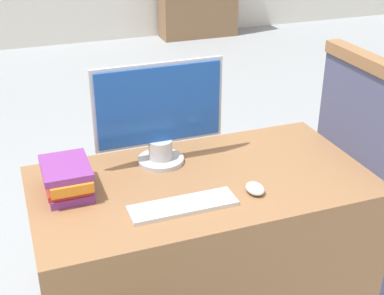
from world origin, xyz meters
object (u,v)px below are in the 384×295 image
(keyboard, at_px, (183,206))
(book_stack, at_px, (67,178))
(mouse, at_px, (255,188))
(monitor, at_px, (159,114))

(keyboard, relative_size, book_stack, 1.53)
(mouse, relative_size, book_stack, 0.36)
(mouse, distance_m, book_stack, 0.71)
(keyboard, height_order, book_stack, book_stack)
(monitor, bearing_deg, book_stack, -164.51)
(monitor, bearing_deg, keyboard, -94.37)
(book_stack, bearing_deg, mouse, -20.55)
(monitor, xyz_separation_m, keyboard, (-0.03, -0.36, -0.21))
(keyboard, xyz_separation_m, mouse, (0.29, 0.00, 0.01))
(keyboard, bearing_deg, book_stack, 145.80)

